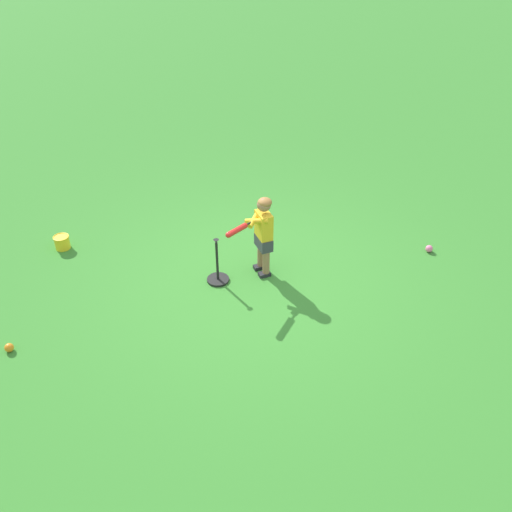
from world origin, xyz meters
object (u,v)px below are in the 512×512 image
Objects in this scene: play_ball_center_lawn at (9,348)px; batting_tee at (218,274)px; child_batter at (262,230)px; play_ball_near_batter at (429,249)px; toy_bucket at (62,242)px.

batting_tee is (-1.68, -1.87, 0.06)m from play_ball_center_lawn.
child_batter is 3.13m from play_ball_center_lawn.
play_ball_near_batter is 0.16× the size of batting_tee.
play_ball_center_lawn is 5.34m from play_ball_near_batter.
child_batter is 1.74× the size of batting_tee.
batting_tee is at bearing 31.13° from play_ball_near_batter.
child_batter reaches higher than play_ball_center_lawn.
play_ball_center_lawn is (2.15, 2.20, -0.60)m from child_batter.
play_ball_near_batter is 4.98m from toy_bucket.
batting_tee reaches higher than toy_bucket.
play_ball_center_lawn is at bearing 107.68° from toy_bucket.
child_batter reaches higher than batting_tee.
child_batter is at bearing -134.36° from play_ball_center_lawn.
batting_tee is (0.47, 0.33, -0.55)m from child_batter.
child_batter is at bearing -144.97° from batting_tee.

